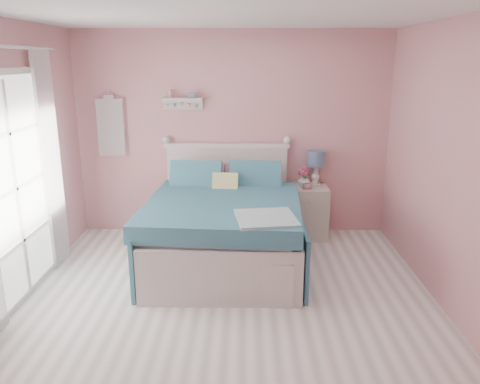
{
  "coord_description": "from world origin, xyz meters",
  "views": [
    {
      "loc": [
        0.16,
        -3.74,
        2.23
      ],
      "look_at": [
        0.11,
        1.2,
        0.83
      ],
      "focal_mm": 35.0,
      "sensor_mm": 36.0,
      "label": 1
    }
  ],
  "objects_px": {
    "bed": "(224,228)",
    "vase": "(304,181)",
    "teacup": "(307,186)",
    "nightstand": "(309,212)",
    "table_lamp": "(316,161)"
  },
  "relations": [
    {
      "from": "bed",
      "to": "vase",
      "type": "relative_size",
      "value": 13.26
    },
    {
      "from": "vase",
      "to": "teacup",
      "type": "xyz_separation_m",
      "value": [
        0.03,
        -0.12,
        -0.04
      ]
    },
    {
      "from": "bed",
      "to": "nightstand",
      "type": "height_order",
      "value": "bed"
    },
    {
      "from": "bed",
      "to": "vase",
      "type": "xyz_separation_m",
      "value": [
        0.98,
        0.8,
        0.35
      ]
    },
    {
      "from": "table_lamp",
      "to": "teacup",
      "type": "bearing_deg",
      "value": -119.59
    },
    {
      "from": "bed",
      "to": "nightstand",
      "type": "distance_m",
      "value": 1.32
    },
    {
      "from": "bed",
      "to": "table_lamp",
      "type": "distance_m",
      "value": 1.57
    },
    {
      "from": "vase",
      "to": "teacup",
      "type": "height_order",
      "value": "vase"
    },
    {
      "from": "bed",
      "to": "teacup",
      "type": "relative_size",
      "value": 22.68
    },
    {
      "from": "bed",
      "to": "teacup",
      "type": "xyz_separation_m",
      "value": [
        1.01,
        0.68,
        0.3
      ]
    },
    {
      "from": "bed",
      "to": "table_lamp",
      "type": "height_order",
      "value": "bed"
    },
    {
      "from": "nightstand",
      "to": "teacup",
      "type": "xyz_separation_m",
      "value": [
        -0.05,
        -0.11,
        0.37
      ]
    },
    {
      "from": "vase",
      "to": "teacup",
      "type": "bearing_deg",
      "value": -77.24
    },
    {
      "from": "table_lamp",
      "to": "vase",
      "type": "bearing_deg",
      "value": -146.19
    },
    {
      "from": "vase",
      "to": "bed",
      "type": "bearing_deg",
      "value": -140.77
    }
  ]
}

